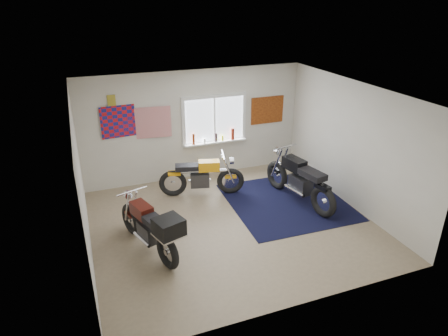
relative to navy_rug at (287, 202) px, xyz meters
name	(u,v)px	position (x,y,z in m)	size (l,w,h in m)	color
ground	(232,224)	(-1.49, -0.42, -0.01)	(5.50, 5.50, 0.00)	#9E896B
room_shell	(233,149)	(-1.49, -0.42, 1.63)	(5.50, 5.50, 5.50)	white
navy_rug	(287,202)	(0.00, 0.00, 0.00)	(2.50, 2.60, 0.01)	black
window_assembly	(214,123)	(-0.99, 2.04, 1.36)	(1.66, 0.17, 1.26)	white
oil_bottles	(218,136)	(-0.94, 1.98, 1.02)	(1.11, 0.09, 0.30)	maroon
flag_display	(111,100)	(-3.39, 2.06, 2.14)	(1.60, 0.10, 1.17)	red
triumph_poster	(267,110)	(0.46, 2.06, 1.54)	(0.90, 0.03, 0.70)	#A54C14
yellow_triumph	(201,177)	(-1.68, 1.03, 0.43)	(1.94, 0.73, 0.99)	black
black_chrome_bike	(299,181)	(0.26, -0.05, 0.50)	(0.73, 2.22, 1.15)	black
maroon_tourer	(152,228)	(-3.19, -0.84, 0.52)	(0.96, 1.96, 1.01)	black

